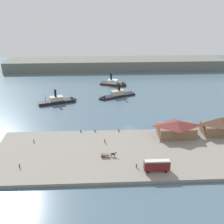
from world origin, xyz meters
TOP-DOWN VIEW (x-y plane):
  - ground_plane at (0.00, 0.00)m, footprint 320.00×320.00m
  - quay_promenade at (0.00, -22.00)m, footprint 110.00×36.00m
  - seawall_edge at (0.00, -3.60)m, footprint 110.00×0.80m
  - ferry_shed_west_terminal at (18.99, -9.90)m, footprint 15.81×9.64m
  - ferry_shed_customs_shed at (38.45, -9.06)m, footprint 15.12×8.36m
  - street_tram at (5.51, -34.69)m, footprint 8.84×2.56m
  - horse_cart at (-10.89, -24.99)m, footprint 5.98×1.41m
  - pedestrian_walking_west at (-41.12, -12.86)m, footprint 0.38×0.38m
  - pedestrian_standing_center at (-1.13, -32.29)m, footprint 0.42×0.42m
  - pedestrian_by_tram at (-42.26, -30.27)m, footprint 0.42×0.42m
  - pedestrian_at_waters_edge at (-11.80, -14.50)m, footprint 0.43×0.43m
  - mooring_post_center_east at (-15.95, -4.89)m, footprint 0.44×0.44m
  - mooring_post_center_west at (-22.28, -4.90)m, footprint 0.44×0.44m
  - mooring_post_east at (-5.37, -4.92)m, footprint 0.44×0.44m
  - ferry_outer_harbor at (-36.23, 33.69)m, footprint 22.41×10.70m
  - ferry_mid_harbor at (-2.27, 64.30)m, footprint 19.25×11.23m
  - ferry_approaching_east at (-5.17, 40.79)m, footprint 23.79×13.63m
  - far_headland at (0.00, 110.00)m, footprint 180.00×24.00m

SIDE VIEW (x-z plane):
  - ground_plane at x=0.00m, z-range 0.00..0.00m
  - seawall_edge at x=0.00m, z-range 0.00..1.00m
  - quay_promenade at x=0.00m, z-range 0.00..1.20m
  - ferry_approaching_east at x=-5.17m, z-range -3.45..6.06m
  - ferry_mid_harbor at x=-2.27m, z-range -3.77..6.38m
  - ferry_outer_harbor at x=-36.23m, z-range -3.41..6.28m
  - mooring_post_center_east at x=-15.95m, z-range 1.20..2.10m
  - mooring_post_center_west at x=-22.28m, z-range 1.20..2.10m
  - mooring_post_east at x=-5.37m, z-range 1.20..2.10m
  - pedestrian_walking_west at x=-41.12m, z-range 1.13..2.67m
  - pedestrian_by_tram at x=-42.26m, z-range 1.13..2.80m
  - pedestrian_standing_center at x=-1.13m, z-range 1.12..2.83m
  - pedestrian_at_waters_edge at x=-11.80m, z-range 1.12..2.88m
  - horse_cart at x=-10.89m, z-range 1.19..3.06m
  - street_tram at x=5.51m, z-range 1.56..5.92m
  - far_headland at x=0.00m, z-range 0.00..8.00m
  - ferry_shed_west_terminal at x=18.99m, z-range 1.25..8.05m
  - ferry_shed_customs_shed at x=38.45m, z-range 1.26..9.02m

